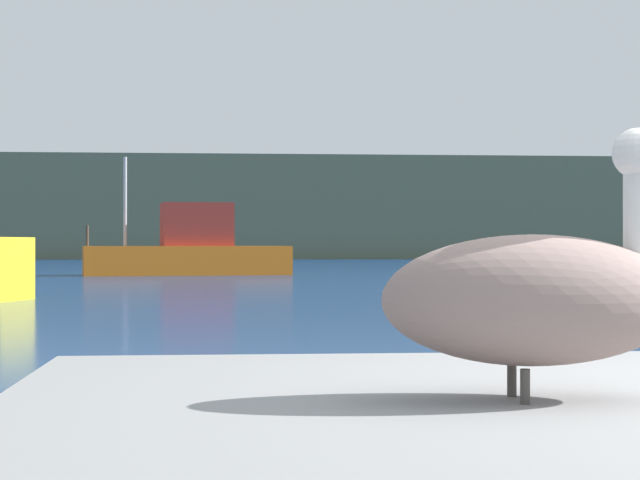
# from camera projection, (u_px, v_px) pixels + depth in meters

# --- Properties ---
(hillside_backdrop) EXTENTS (140.00, 15.02, 7.48)m
(hillside_backdrop) POSITION_uv_depth(u_px,v_px,m) (256.00, 210.00, 84.97)
(hillside_backdrop) COLOR #5B664C
(hillside_backdrop) RESTS_ON ground
(pelican) EXTENTS (1.30, 0.48, 0.84)m
(pelican) POSITION_uv_depth(u_px,v_px,m) (539.00, 295.00, 3.38)
(pelican) COLOR gray
(pelican) RESTS_ON pier_dock
(fishing_boat_orange) EXTENTS (7.24, 3.28, 4.02)m
(fishing_boat_orange) POSITION_uv_depth(u_px,v_px,m) (189.00, 251.00, 37.69)
(fishing_boat_orange) COLOR orange
(fishing_boat_orange) RESTS_ON ground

